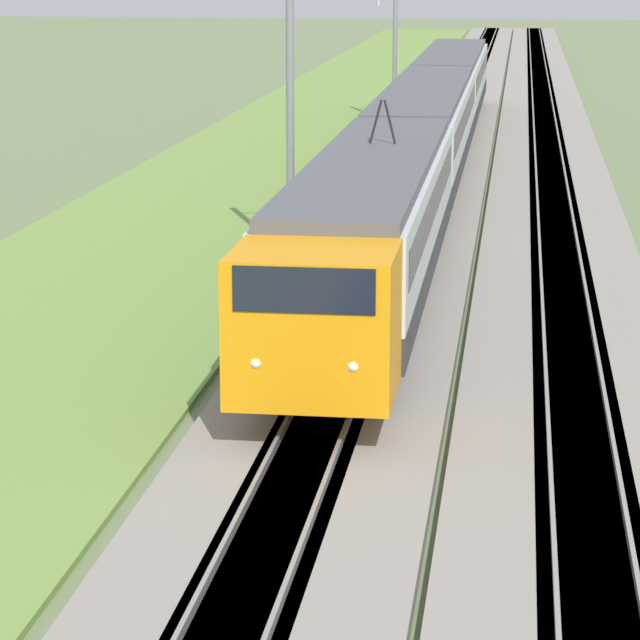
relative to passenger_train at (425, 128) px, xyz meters
name	(u,v)px	position (x,y,z in m)	size (l,w,h in m)	color
ballast_main	(418,201)	(-3.34, 0.00, -2.12)	(240.00, 4.40, 0.30)	gray
ballast_adjacent	(553,204)	(-3.34, -4.56, -2.12)	(240.00, 4.40, 0.30)	gray
track_main	(418,201)	(-3.34, 0.00, -2.11)	(240.00, 1.57, 0.45)	#4C4238
track_adjacent	(553,204)	(-3.34, -4.56, -2.11)	(240.00, 1.57, 0.45)	#4C4238
grass_verge	(212,199)	(-3.34, 7.20, -2.21)	(240.00, 9.12, 0.12)	olive
passenger_train	(425,128)	(0.00, 0.00, 0.00)	(61.34, 2.94, 4.88)	orange
catenary_mast_mid	(292,108)	(-13.34, 2.83, 2.00)	(0.22, 2.56, 8.27)	slate
catenary_mast_far	(396,42)	(21.28, 2.83, 1.82)	(0.22, 2.56, 7.90)	slate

